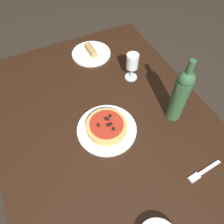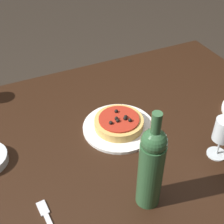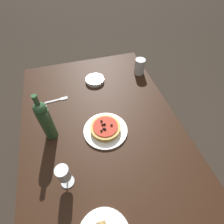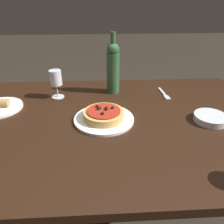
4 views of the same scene
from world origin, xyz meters
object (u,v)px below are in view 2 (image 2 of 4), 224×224
pizza (119,122)px  fork (48,220)px  dinner_plate (119,127)px  wine_glass (223,132)px  dining_table (111,149)px  wine_bottle (151,166)px

pizza → fork: 0.43m
dinner_plate → wine_glass: wine_glass is taller
pizza → fork: size_ratio=1.12×
dining_table → fork: bearing=-141.1°
dinner_plate → wine_bottle: size_ratio=0.81×
dinner_plate → wine_glass: 0.37m
dining_table → wine_glass: size_ratio=9.78×
dinner_plate → wine_glass: size_ratio=1.76×
wine_glass → dining_table: bearing=139.4°
dining_table → wine_bottle: bearing=-93.9°
fork → dinner_plate: bearing=-57.2°
dinner_plate → pizza: 0.02m
wine_bottle → fork: bearing=169.1°
wine_bottle → fork: (-0.28, 0.05, -0.14)m
dining_table → wine_glass: (0.28, -0.24, 0.19)m
dinner_plate → fork: (-0.34, -0.26, -0.00)m
dining_table → wine_glass: bearing=-40.6°
dining_table → fork: (-0.31, -0.25, 0.08)m
dining_table → pizza: (0.04, 0.01, 0.11)m
pizza → wine_glass: wine_glass is taller
fork → dining_table: bearing=-55.4°
wine_glass → fork: wine_glass is taller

